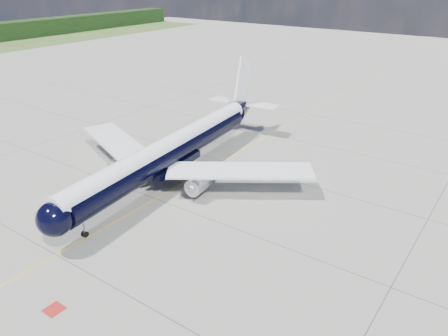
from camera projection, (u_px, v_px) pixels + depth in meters
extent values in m
plane|color=gray|center=(241.00, 151.00, 71.42)|extent=(320.00, 320.00, 0.00)
cube|color=#E0B40B|center=(223.00, 161.00, 67.71)|extent=(0.16, 160.00, 0.01)
cube|color=maroon|center=(54.00, 309.00, 38.14)|extent=(1.60, 1.60, 0.01)
cylinder|color=black|center=(168.00, 153.00, 59.76)|extent=(7.95, 37.57, 3.74)
sphere|color=black|center=(55.00, 219.00, 44.08)|extent=(4.14, 4.14, 3.74)
cone|color=black|center=(244.00, 107.00, 77.95)|extent=(4.49, 7.27, 3.74)
cylinder|color=white|center=(168.00, 147.00, 59.38)|extent=(7.36, 39.43, 2.92)
cube|color=black|center=(52.00, 215.00, 43.70)|extent=(2.48, 1.44, 0.54)
cube|color=white|center=(118.00, 143.00, 65.85)|extent=(19.38, 11.50, 0.31)
cube|color=white|center=(240.00, 171.00, 56.77)|extent=(18.35, 14.76, 0.31)
cube|color=black|center=(169.00, 163.00, 60.33)|extent=(5.22, 10.24, 0.98)
cylinder|color=#B4B4BB|center=(124.00, 163.00, 61.84)|extent=(2.70, 4.75, 2.20)
cylinder|color=#B4B4BB|center=(201.00, 182.00, 56.22)|extent=(2.70, 4.75, 2.20)
sphere|color=gray|center=(114.00, 168.00, 60.19)|extent=(1.20, 1.20, 1.08)
sphere|color=gray|center=(192.00, 189.00, 54.57)|extent=(1.20, 1.20, 1.08)
cube|color=white|center=(125.00, 158.00, 61.69)|extent=(0.57, 3.15, 1.08)
cube|color=white|center=(202.00, 176.00, 56.07)|extent=(0.57, 3.15, 1.08)
cube|color=white|center=(243.00, 80.00, 75.48)|extent=(1.02, 6.24, 8.39)
cube|color=white|center=(244.00, 103.00, 77.63)|extent=(13.06, 4.58, 0.22)
cylinder|color=gray|center=(84.00, 227.00, 48.02)|extent=(0.20, 0.20, 2.07)
cylinder|color=black|center=(83.00, 234.00, 48.48)|extent=(0.25, 0.70, 0.69)
cylinder|color=black|center=(86.00, 235.00, 48.30)|extent=(0.25, 0.70, 0.69)
cylinder|color=gray|center=(158.00, 164.00, 63.49)|extent=(0.28, 0.28, 1.87)
cylinder|color=gray|center=(194.00, 173.00, 60.72)|extent=(0.28, 0.28, 1.87)
cylinder|color=black|center=(156.00, 170.00, 63.38)|extent=(0.56, 1.13, 1.08)
cylinder|color=black|center=(160.00, 167.00, 64.24)|extent=(0.56, 1.13, 1.08)
cylinder|color=black|center=(192.00, 179.00, 60.61)|extent=(0.56, 1.13, 1.08)
cylinder|color=black|center=(196.00, 176.00, 61.48)|extent=(0.56, 1.13, 1.08)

